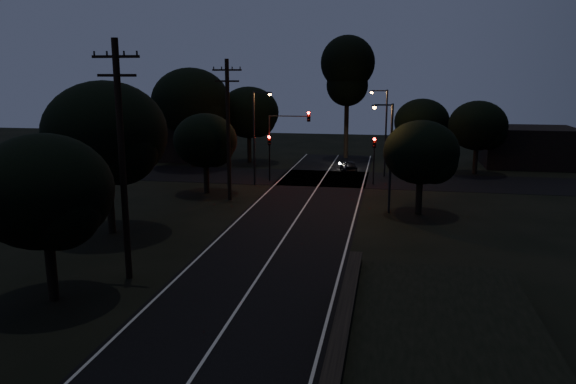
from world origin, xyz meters
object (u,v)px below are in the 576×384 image
(tall_pine, at_px, (347,70))
(streetlight_c, at_px, (388,150))
(signal_left, at_px, (269,149))
(signal_mast, at_px, (288,133))
(utility_pole_mid, at_px, (122,158))
(streetlight_a, at_px, (256,131))
(utility_pole_far, at_px, (228,128))
(car, at_px, (348,166))
(streetlight_b, at_px, (384,127))
(signal_right, at_px, (374,152))

(tall_pine, bearing_deg, streetlight_c, -79.07)
(signal_left, distance_m, signal_mast, 2.26)
(utility_pole_mid, relative_size, streetlight_a, 1.38)
(utility_pole_far, distance_m, streetlight_c, 12.05)
(utility_pole_mid, distance_m, streetlight_a, 23.04)
(utility_pole_far, relative_size, car, 3.21)
(tall_pine, bearing_deg, streetlight_a, -110.36)
(utility_pole_mid, bearing_deg, utility_pole_far, 90.00)
(utility_pole_far, relative_size, streetlight_b, 1.31)
(utility_pole_far, height_order, signal_mast, utility_pole_far)
(utility_pole_mid, xyz_separation_m, signal_mast, (3.09, 24.99, -1.40))
(streetlight_b, bearing_deg, signal_mast, -154.01)
(signal_right, xyz_separation_m, signal_mast, (-7.51, 0.00, 1.50))
(utility_pole_far, distance_m, streetlight_a, 6.10)
(streetlight_a, bearing_deg, utility_pole_far, -96.59)
(tall_pine, distance_m, signal_left, 17.46)
(streetlight_a, xyz_separation_m, streetlight_b, (10.61, 6.00, 0.00))
(utility_pole_mid, bearing_deg, signal_mast, 82.96)
(signal_mast, relative_size, streetlight_a, 0.78)
(tall_pine, relative_size, signal_mast, 2.17)
(signal_mast, xyz_separation_m, streetlight_a, (-2.39, -1.99, 0.30))
(signal_left, relative_size, car, 1.25)
(streetlight_a, distance_m, car, 11.58)
(signal_mast, bearing_deg, utility_pole_mid, -97.04)
(streetlight_a, relative_size, streetlight_c, 1.07)
(streetlight_c, bearing_deg, utility_pole_far, 170.40)
(tall_pine, height_order, signal_mast, tall_pine)
(streetlight_b, distance_m, streetlight_c, 14.01)
(utility_pole_far, height_order, streetlight_b, utility_pole_far)
(utility_pole_mid, relative_size, streetlight_c, 1.47)
(tall_pine, relative_size, streetlight_b, 1.69)
(signal_left, bearing_deg, signal_right, 0.00)
(utility_pole_far, distance_m, tall_pine, 24.42)
(signal_left, relative_size, streetlight_a, 0.51)
(car, bearing_deg, utility_pole_mid, 60.27)
(utility_pole_far, bearing_deg, utility_pole_mid, -90.00)
(streetlight_c, bearing_deg, streetlight_a, 144.31)
(tall_pine, xyz_separation_m, car, (1.00, -9.00, -9.21))
(signal_mast, xyz_separation_m, streetlight_c, (8.74, -9.99, 0.01))
(tall_pine, relative_size, signal_left, 3.31)
(utility_pole_far, height_order, streetlight_c, utility_pole_far)
(car, bearing_deg, signal_mast, 35.47)
(utility_pole_far, distance_m, car, 16.86)
(utility_pole_far, bearing_deg, signal_right, 37.00)
(streetlight_c, relative_size, car, 2.29)
(signal_mast, relative_size, streetlight_c, 0.83)
(signal_left, height_order, signal_mast, signal_mast)
(utility_pole_mid, height_order, car, utility_pole_mid)
(streetlight_b, bearing_deg, car, 148.84)
(signal_left, xyz_separation_m, streetlight_b, (9.91, 4.01, 1.80))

